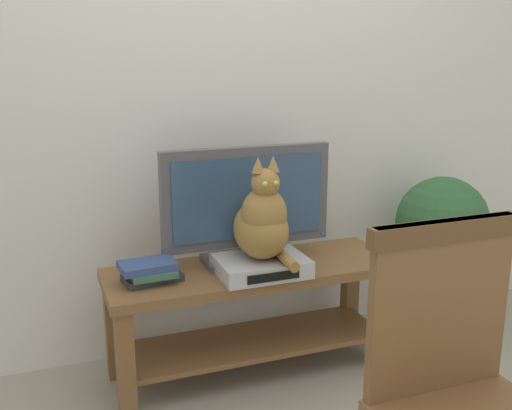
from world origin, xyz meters
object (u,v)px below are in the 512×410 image
(media_box, at_px, (261,265))
(potted_plant, at_px, (441,233))
(wooden_chair, at_px, (462,382))
(tv, at_px, (247,204))
(tv_stand, at_px, (252,299))
(cat, at_px, (263,222))
(book_stack, at_px, (150,272))

(media_box, height_order, potted_plant, potted_plant)
(media_box, xyz_separation_m, potted_plant, (1.02, 0.12, -0.00))
(wooden_chair, distance_m, potted_plant, 1.48)
(tv, bearing_deg, tv_stand, -90.03)
(tv, relative_size, wooden_chair, 0.77)
(tv, bearing_deg, media_box, -87.36)
(tv_stand, height_order, potted_plant, potted_plant)
(tv, xyz_separation_m, media_box, (0.01, -0.15, -0.23))
(media_box, relative_size, wooden_chair, 0.38)
(cat, xyz_separation_m, potted_plant, (1.02, 0.14, -0.20))
(tv_stand, height_order, tv, tv)
(tv, height_order, book_stack, tv)
(cat, height_order, potted_plant, cat)
(media_box, distance_m, wooden_chair, 1.10)
(cat, distance_m, wooden_chair, 1.10)
(tv_stand, relative_size, book_stack, 4.91)
(tv, distance_m, book_stack, 0.51)
(tv_stand, height_order, cat, cat)
(media_box, xyz_separation_m, wooden_chair, (0.17, -1.09, 0.02))
(cat, relative_size, book_stack, 1.69)
(tv, distance_m, potted_plant, 1.05)
(tv_stand, xyz_separation_m, tv, (0.00, 0.06, 0.42))
(tv_stand, relative_size, media_box, 3.43)
(tv_stand, bearing_deg, wooden_chair, -81.31)
(potted_plant, bearing_deg, wooden_chair, -124.94)
(tv_stand, relative_size, cat, 2.91)
(media_box, relative_size, cat, 0.85)
(tv, bearing_deg, book_stack, -169.16)
(wooden_chair, relative_size, book_stack, 3.77)
(tv, xyz_separation_m, cat, (0.01, -0.17, -0.04))
(tv, height_order, cat, tv)
(tv, xyz_separation_m, potted_plant, (1.02, -0.03, -0.24))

